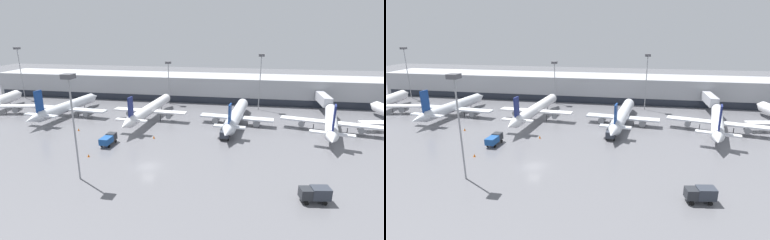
% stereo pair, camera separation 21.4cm
% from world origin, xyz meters
% --- Properties ---
extents(ground_plane, '(320.00, 320.00, 0.00)m').
position_xyz_m(ground_plane, '(0.00, 0.00, 0.00)').
color(ground_plane, slate).
extents(terminal_building, '(160.00, 28.63, 9.00)m').
position_xyz_m(terminal_building, '(0.17, 61.93, 4.49)').
color(terminal_building, '#9EA0A5').
rests_on(terminal_building, ground_plane).
extents(parked_jet_0, '(22.14, 36.47, 9.60)m').
position_xyz_m(parked_jet_0, '(-9.18, 30.52, 3.27)').
color(parked_jet_0, white).
rests_on(parked_jet_0, ground_plane).
extents(parked_jet_1, '(20.63, 35.85, 8.64)m').
position_xyz_m(parked_jet_1, '(16.13, 30.54, 2.58)').
color(parked_jet_1, silver).
rests_on(parked_jet_1, ground_plane).
extents(parked_jet_2, '(26.66, 33.25, 10.00)m').
position_xyz_m(parked_jet_2, '(-35.89, 30.40, 2.77)').
color(parked_jet_2, silver).
rests_on(parked_jet_2, ground_plane).
extents(parked_jet_3, '(25.19, 34.71, 9.95)m').
position_xyz_m(parked_jet_3, '(40.58, 28.20, 3.04)').
color(parked_jet_3, silver).
rests_on(parked_jet_3, ground_plane).
extents(service_truck_0, '(4.81, 2.67, 2.52)m').
position_xyz_m(service_truck_0, '(29.52, -7.53, 1.54)').
color(service_truck_0, '#2D333D').
rests_on(service_truck_0, ground_plane).
extents(service_truck_1, '(2.35, 5.32, 2.33)m').
position_xyz_m(service_truck_1, '(-12.57, 9.64, 1.43)').
color(service_truck_1, '#19478C').
rests_on(service_truck_1, ground_plane).
extents(service_truck_2, '(2.30, 4.26, 2.87)m').
position_xyz_m(service_truck_2, '(13.79, 18.52, 1.58)').
color(service_truck_2, '#2D333D').
rests_on(service_truck_2, ground_plane).
extents(traffic_cone_0, '(0.51, 0.51, 0.61)m').
position_xyz_m(traffic_cone_0, '(-13.75, 2.35, 0.31)').
color(traffic_cone_0, orange).
rests_on(traffic_cone_0, ground_plane).
extents(traffic_cone_1, '(0.49, 0.49, 0.66)m').
position_xyz_m(traffic_cone_1, '(-24.86, 17.71, 0.33)').
color(traffic_cone_1, orange).
rests_on(traffic_cone_1, ground_plane).
extents(traffic_cone_2, '(0.51, 0.51, 0.67)m').
position_xyz_m(traffic_cone_2, '(-3.46, 15.55, 0.34)').
color(traffic_cone_2, orange).
rests_on(traffic_cone_2, ground_plane).
extents(apron_light_mast_1, '(1.80, 1.80, 18.89)m').
position_xyz_m(apron_light_mast_1, '(-10.41, -6.86, 14.85)').
color(apron_light_mast_1, gray).
rests_on(apron_light_mast_1, ground_plane).
extents(apron_light_mast_2, '(1.80, 1.80, 19.40)m').
position_xyz_m(apron_light_mast_2, '(-66.82, 50.80, 15.19)').
color(apron_light_mast_2, gray).
rests_on(apron_light_mast_2, ground_plane).
extents(apron_light_mast_4, '(1.80, 1.80, 15.07)m').
position_xyz_m(apron_light_mast_4, '(-8.71, 51.69, 12.18)').
color(apron_light_mast_4, gray).
rests_on(apron_light_mast_4, ground_plane).
extents(apron_light_mast_5, '(1.80, 1.80, 18.31)m').
position_xyz_m(apron_light_mast_5, '(22.90, 48.23, 14.45)').
color(apron_light_mast_5, gray).
rests_on(apron_light_mast_5, ground_plane).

